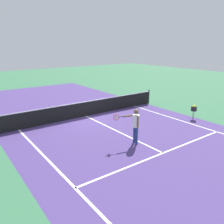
{
  "coord_description": "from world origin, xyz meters",
  "views": [
    {
      "loc": [
        -6.9,
        -12.16,
        4.38
      ],
      "look_at": [
        -0.12,
        -2.96,
        1.0
      ],
      "focal_mm": 36.85,
      "sensor_mm": 36.0,
      "label": 1
    }
  ],
  "objects": [
    {
      "name": "line_sideline_left",
      "position": [
        -4.11,
        -5.95,
        0.0
      ],
      "size": [
        0.1,
        11.89,
        0.01
      ],
      "primitive_type": "cube",
      "color": "white",
      "rests_on": "ground_plane"
    },
    {
      "name": "ball_hopper",
      "position": [
        5.01,
        -4.35,
        0.68
      ],
      "size": [
        0.34,
        0.34,
        0.87
      ],
      "color": "black",
      "rests_on": "ground_plane"
    },
    {
      "name": "ground_plane",
      "position": [
        0.0,
        0.0,
        0.0
      ],
      "size": [
        60.0,
        60.0,
        0.0
      ],
      "primitive_type": "plane",
      "color": "#38724C"
    },
    {
      "name": "net",
      "position": [
        0.0,
        0.0,
        0.49
      ],
      "size": [
        11.22,
        0.09,
        1.07
      ],
      "color": "#33383D",
      "rests_on": "ground_plane"
    },
    {
      "name": "line_sideline_right",
      "position": [
        4.11,
        -5.95,
        0.0
      ],
      "size": [
        0.1,
        11.89,
        0.01
      ],
      "primitive_type": "cube",
      "color": "white",
      "rests_on": "ground_plane"
    },
    {
      "name": "player_near",
      "position": [
        -0.27,
        -4.93,
        1.0
      ],
      "size": [
        1.13,
        0.7,
        1.61
      ],
      "color": "navy",
      "rests_on": "ground_plane"
    },
    {
      "name": "court_surface_inbounds",
      "position": [
        0.0,
        0.0,
        0.0
      ],
      "size": [
        10.62,
        24.4,
        0.0
      ],
      "primitive_type": "cube",
      "color": "#4C387A",
      "rests_on": "ground_plane"
    },
    {
      "name": "line_center_service",
      "position": [
        0.0,
        -3.2,
        0.0
      ],
      "size": [
        0.1,
        6.4,
        0.01
      ],
      "primitive_type": "cube",
      "color": "white",
      "rests_on": "ground_plane"
    },
    {
      "name": "line_service_near",
      "position": [
        0.0,
        -6.4,
        0.0
      ],
      "size": [
        8.22,
        0.1,
        0.01
      ],
      "primitive_type": "cube",
      "color": "white",
      "rests_on": "ground_plane"
    }
  ]
}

